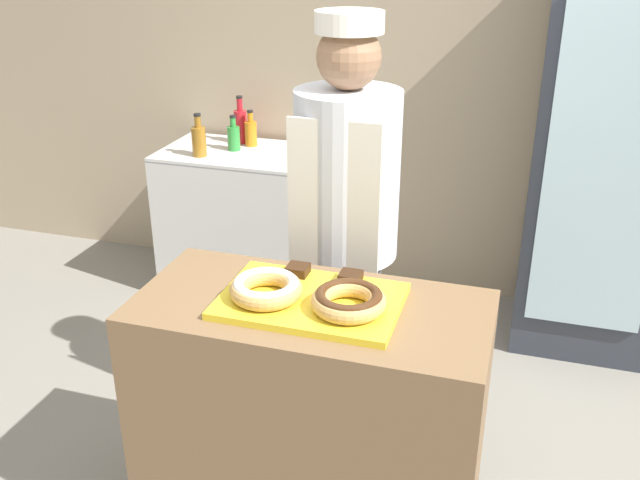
# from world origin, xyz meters

# --- Properties ---
(wall_back) EXTENTS (8.00, 0.06, 2.70)m
(wall_back) POSITION_xyz_m (0.00, 2.13, 1.35)
(wall_back) COLOR tan
(wall_back) RESTS_ON ground_plane
(display_counter) EXTENTS (1.13, 0.55, 0.97)m
(display_counter) POSITION_xyz_m (0.00, 0.00, 0.48)
(display_counter) COLOR brown
(display_counter) RESTS_ON ground_plane
(serving_tray) EXTENTS (0.57, 0.39, 0.02)m
(serving_tray) POSITION_xyz_m (0.00, 0.00, 0.98)
(serving_tray) COLOR yellow
(serving_tray) RESTS_ON display_counter
(donut_light_glaze) EXTENTS (0.23, 0.23, 0.06)m
(donut_light_glaze) POSITION_xyz_m (-0.13, -0.04, 1.03)
(donut_light_glaze) COLOR tan
(donut_light_glaze) RESTS_ON serving_tray
(donut_chocolate_glaze) EXTENTS (0.23, 0.23, 0.06)m
(donut_chocolate_glaze) POSITION_xyz_m (0.13, -0.04, 1.03)
(donut_chocolate_glaze) COLOR tan
(donut_chocolate_glaze) RESTS_ON serving_tray
(brownie_back_left) EXTENTS (0.07, 0.07, 0.03)m
(brownie_back_left) POSITION_xyz_m (-0.09, 0.14, 1.01)
(brownie_back_left) COLOR #382111
(brownie_back_left) RESTS_ON serving_tray
(brownie_back_right) EXTENTS (0.07, 0.07, 0.03)m
(brownie_back_right) POSITION_xyz_m (0.09, 0.14, 1.01)
(brownie_back_right) COLOR #382111
(brownie_back_right) RESTS_ON serving_tray
(baker_person) EXTENTS (0.40, 0.40, 1.79)m
(baker_person) POSITION_xyz_m (-0.05, 0.61, 0.95)
(baker_person) COLOR #4C4C51
(baker_person) RESTS_ON ground_plane
(beverage_fridge) EXTENTS (0.66, 0.62, 1.97)m
(beverage_fridge) POSITION_xyz_m (0.94, 1.76, 0.98)
(beverage_fridge) COLOR #333842
(beverage_fridge) RESTS_ON ground_plane
(chest_freezer) EXTENTS (0.85, 0.58, 0.87)m
(chest_freezer) POSITION_xyz_m (-1.03, 1.77, 0.44)
(chest_freezer) COLOR silver
(chest_freezer) RESTS_ON ground_plane
(bottle_amber) EXTENTS (0.08, 0.08, 0.24)m
(bottle_amber) POSITION_xyz_m (-1.18, 1.61, 0.97)
(bottle_amber) COLOR #99661E
(bottle_amber) RESTS_ON chest_freezer
(bottle_red) EXTENTS (0.08, 0.08, 0.28)m
(bottle_red) POSITION_xyz_m (-1.06, 1.93, 0.98)
(bottle_red) COLOR red
(bottle_red) RESTS_ON chest_freezer
(bottle_orange) EXTENTS (0.07, 0.07, 0.21)m
(bottle_orange) POSITION_xyz_m (-0.98, 1.89, 0.95)
(bottle_orange) COLOR orange
(bottle_orange) RESTS_ON chest_freezer
(bottle_green) EXTENTS (0.07, 0.07, 0.20)m
(bottle_green) POSITION_xyz_m (-1.04, 1.78, 0.95)
(bottle_green) COLOR #2D8C38
(bottle_green) RESTS_ON chest_freezer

